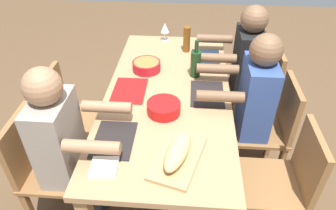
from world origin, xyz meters
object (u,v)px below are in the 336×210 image
at_px(diner_far_center, 249,101).
at_px(wine_glass, 165,28).
at_px(serving_bowl_salad, 164,107).
at_px(bread_loaf, 178,150).
at_px(chair_far_left, 259,87).
at_px(chair_far_right, 285,180).
at_px(diner_near_right, 66,142).
at_px(chair_far_center, 270,125).
at_px(dining_table, 168,102).
at_px(diner_far_left, 241,65).
at_px(chair_near_right, 44,165).
at_px(wine_bottle, 196,63).
at_px(napkin_stack, 104,167).
at_px(cutting_board, 178,158).
at_px(serving_bowl_fruit, 147,65).
at_px(chair_near_center, 70,116).
at_px(beer_bottle, 187,39).

distance_m(diner_far_center, wine_glass, 1.08).
distance_m(serving_bowl_salad, bread_loaf, 0.41).
xyz_separation_m(chair_far_left, wine_glass, (-0.33, -0.85, 0.37)).
relative_size(chair_far_right, diner_near_right, 0.71).
relative_size(diner_near_right, chair_far_center, 1.41).
bearing_deg(chair_far_center, chair_far_left, 180.00).
height_order(dining_table, diner_far_left, diner_far_left).
bearing_deg(chair_near_right, diner_near_right, 90.00).
distance_m(diner_far_left, wine_bottle, 0.49).
xyz_separation_m(serving_bowl_salad, bread_loaf, (0.40, 0.11, 0.02)).
bearing_deg(wine_bottle, chair_far_center, 67.27).
xyz_separation_m(chair_near_right, wine_bottle, (-0.74, 0.94, 0.37)).
distance_m(chair_far_right, napkin_stack, 1.09).
height_order(chair_far_right, diner_near_right, diner_near_right).
distance_m(chair_far_left, wine_glass, 0.98).
xyz_separation_m(diner_far_center, wine_glass, (-0.83, -0.66, 0.16)).
xyz_separation_m(wine_glass, napkin_stack, (1.56, -0.19, -0.10)).
bearing_deg(cutting_board, chair_near_right, -97.94).
height_order(serving_bowl_fruit, wine_glass, wine_glass).
bearing_deg(chair_near_right, diner_far_center, 110.79).
distance_m(diner_far_center, bread_loaf, 0.79).
bearing_deg(chair_near_right, wine_glass, 153.60).
xyz_separation_m(chair_near_right, bread_loaf, (0.12, 0.86, 0.32)).
distance_m(dining_table, serving_bowl_salad, 0.26).
bearing_deg(napkin_stack, bread_loaf, 104.93).
relative_size(serving_bowl_fruit, bread_loaf, 0.68).
relative_size(chair_far_left, wine_glass, 5.12).
height_order(chair_near_right, chair_near_center, same).
bearing_deg(chair_near_center, serving_bowl_salad, 73.01).
bearing_deg(diner_near_right, napkin_stack, 53.14).
relative_size(chair_far_left, diner_near_right, 0.71).
bearing_deg(chair_far_center, chair_near_right, -71.55).
bearing_deg(chair_near_right, bread_loaf, 82.06).
bearing_deg(chair_far_right, diner_near_right, -90.00).
bearing_deg(napkin_stack, diner_far_left, 145.33).
xyz_separation_m(cutting_board, bread_loaf, (0.00, 0.00, 0.06)).
xyz_separation_m(wine_bottle, beer_bottle, (-0.40, -0.08, 0.00)).
height_order(diner_far_center, napkin_stack, diner_far_center).
height_order(diner_far_left, chair_near_right, diner_far_left).
height_order(cutting_board, wine_bottle, wine_bottle).
bearing_deg(chair_near_center, wine_glass, 141.45).
height_order(dining_table, diner_far_center, diner_far_center).
bearing_deg(serving_bowl_fruit, diner_far_left, 105.60).
height_order(chair_near_center, chair_far_center, same).
relative_size(chair_near_center, diner_far_center, 0.71).
bearing_deg(serving_bowl_salad, dining_table, 177.49).
bearing_deg(beer_bottle, chair_far_right, 29.55).
bearing_deg(cutting_board, chair_near_center, -126.05).
relative_size(serving_bowl_salad, wine_bottle, 0.74).
xyz_separation_m(wine_bottle, napkin_stack, (0.96, -0.46, -0.10)).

